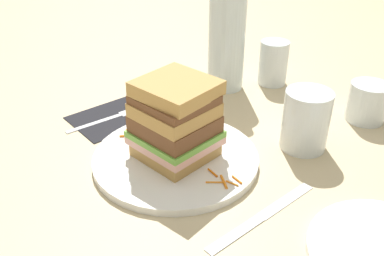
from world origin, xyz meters
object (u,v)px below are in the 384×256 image
(main_plate, at_px, (177,159))
(juice_glass, at_px, (305,123))
(empty_tumbler_0, at_px, (367,102))
(fork, at_px, (110,116))
(empty_tumbler_1, at_px, (273,63))
(sandwich, at_px, (176,121))
(napkin_dark, at_px, (121,114))
(knife, at_px, (260,217))
(water_bottle, at_px, (227,35))

(main_plate, height_order, juice_glass, juice_glass)
(empty_tumbler_0, bearing_deg, fork, -125.98)
(fork, distance_m, empty_tumbler_1, 0.37)
(sandwich, xyz_separation_m, fork, (-0.19, -0.02, -0.07))
(napkin_dark, height_order, juice_glass, juice_glass)
(knife, bearing_deg, juice_glass, 116.09)
(empty_tumbler_1, bearing_deg, water_bottle, -114.89)
(sandwich, relative_size, fork, 0.80)
(juice_glass, distance_m, water_bottle, 0.27)
(fork, bearing_deg, main_plate, 6.90)
(sandwich, relative_size, napkin_dark, 0.74)
(knife, distance_m, empty_tumbler_0, 0.36)
(water_bottle, bearing_deg, empty_tumbler_1, 65.11)
(main_plate, bearing_deg, empty_tumbler_0, 76.12)
(fork, bearing_deg, empty_tumbler_0, 54.02)
(sandwich, height_order, napkin_dark, sandwich)
(knife, bearing_deg, sandwich, -174.56)
(knife, distance_m, juice_glass, 0.20)
(main_plate, height_order, napkin_dark, main_plate)
(main_plate, xyz_separation_m, juice_glass, (0.09, 0.20, 0.04))
(main_plate, xyz_separation_m, water_bottle, (-0.17, 0.24, 0.11))
(fork, bearing_deg, napkin_dark, 91.53)
(knife, relative_size, empty_tumbler_0, 2.79)
(sandwich, bearing_deg, juice_glass, 66.41)
(main_plate, relative_size, sandwich, 1.98)
(fork, height_order, empty_tumbler_0, empty_tumbler_0)
(empty_tumbler_0, bearing_deg, main_plate, -103.88)
(empty_tumbler_0, bearing_deg, juice_glass, -91.51)
(water_bottle, relative_size, empty_tumbler_0, 3.59)
(main_plate, bearing_deg, napkin_dark, -179.80)
(juice_glass, bearing_deg, knife, -63.91)
(empty_tumbler_0, relative_size, empty_tumbler_1, 0.76)
(main_plate, relative_size, knife, 1.31)
(main_plate, bearing_deg, knife, 5.70)
(empty_tumbler_0, bearing_deg, napkin_dark, -127.68)
(fork, bearing_deg, water_bottle, 86.63)
(napkin_dark, relative_size, juice_glass, 1.78)
(juice_glass, bearing_deg, water_bottle, 170.09)
(sandwich, distance_m, empty_tumbler_1, 0.36)
(main_plate, distance_m, water_bottle, 0.32)
(knife, bearing_deg, fork, -173.67)
(main_plate, xyz_separation_m, napkin_dark, (-0.19, -0.00, -0.00))
(sandwich, bearing_deg, fork, -172.87)
(napkin_dark, distance_m, empty_tumbler_0, 0.46)
(fork, distance_m, juice_glass, 0.35)
(fork, height_order, knife, fork)
(knife, bearing_deg, napkin_dark, -177.18)
(sandwich, xyz_separation_m, napkin_dark, (-0.19, -0.00, -0.07))
(juice_glass, bearing_deg, empty_tumbler_1, 146.60)
(fork, relative_size, knife, 0.83)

